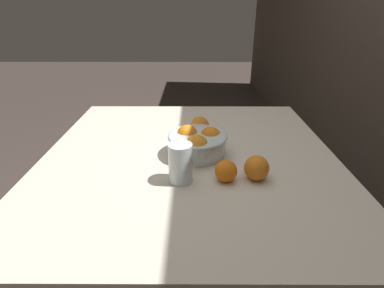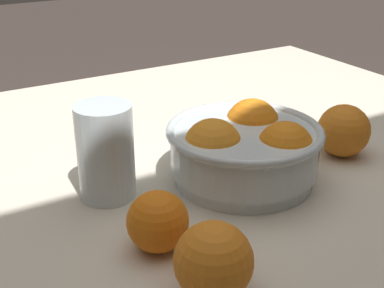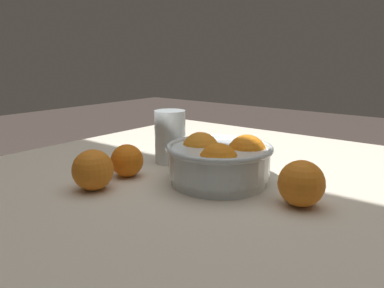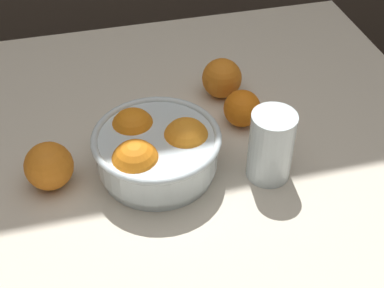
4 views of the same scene
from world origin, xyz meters
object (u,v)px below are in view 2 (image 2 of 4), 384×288
Objects in this scene: juice_glass at (106,157)px; orange_loose_aside at (158,222)px; orange_loose_near_bowl at (213,261)px; fruit_bowl at (247,148)px; orange_loose_front at (344,131)px.

juice_glass is 1.81× the size of orange_loose_aside.
orange_loose_near_bowl is 0.10m from orange_loose_aside.
juice_glass is at bearing -86.95° from orange_loose_near_bowl.
orange_loose_front is at bearing 176.31° from fruit_bowl.
orange_loose_front is at bearing -168.14° from orange_loose_aside.
juice_glass is 0.24m from orange_loose_near_bowl.
orange_loose_near_bowl is at bearing 26.40° from orange_loose_front.
juice_glass is 0.14m from orange_loose_aside.
juice_glass is 1.58× the size of orange_loose_front.
orange_loose_near_bowl is 0.39m from orange_loose_front.
orange_loose_aside is at bearing 90.70° from juice_glass.
orange_loose_near_bowl is (-0.01, 0.24, -0.02)m from juice_glass.
orange_loose_near_bowl is at bearing 93.05° from juice_glass.
juice_glass is 1.60× the size of orange_loose_near_bowl.
orange_loose_aside is (0.36, 0.08, -0.01)m from orange_loose_front.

